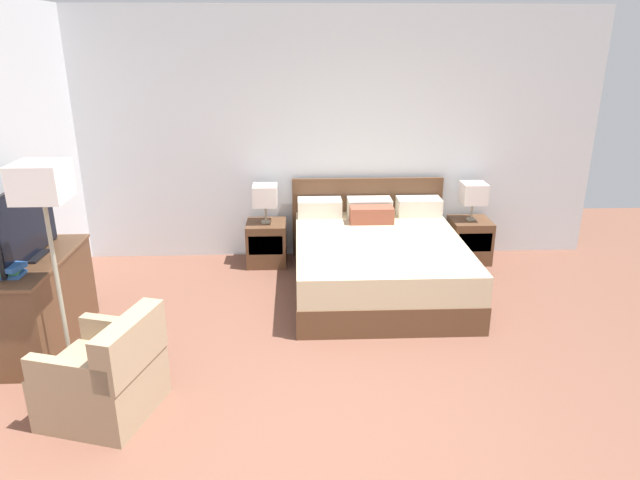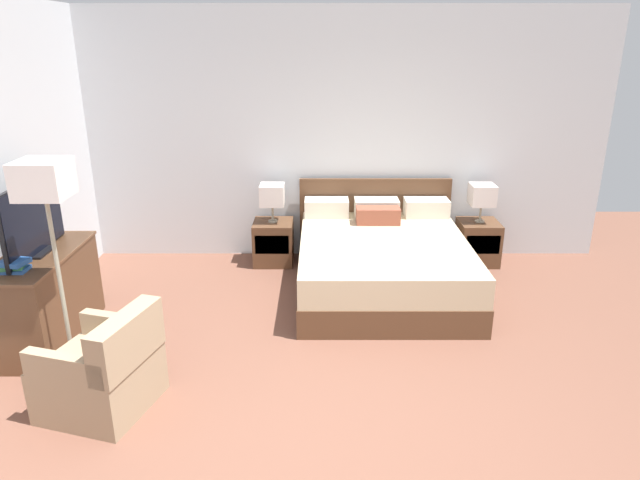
{
  "view_description": "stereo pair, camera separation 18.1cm",
  "coord_description": "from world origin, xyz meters",
  "px_view_note": "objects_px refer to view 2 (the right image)",
  "views": [
    {
      "loc": [
        -0.2,
        -3.0,
        2.52
      ],
      "look_at": [
        0.0,
        1.97,
        0.75
      ],
      "focal_mm": 32.0,
      "sensor_mm": 36.0,
      "label": 1
    },
    {
      "loc": [
        -0.02,
        -3.01,
        2.52
      ],
      "look_at": [
        0.0,
        1.97,
        0.75
      ],
      "focal_mm": 32.0,
      "sensor_mm": 36.0,
      "label": 2
    }
  ],
  "objects_px": {
    "floor_lamp": "(42,196)",
    "tv": "(29,220)",
    "book_small_top": "(11,263)",
    "table_lamp_right": "(479,195)",
    "armchair_by_window": "(101,373)",
    "book_red_cover": "(11,270)",
    "nightstand_left": "(271,242)",
    "book_blue_cover": "(8,267)",
    "bed": "(380,261)",
    "dresser": "(41,297)",
    "nightstand_right": "(475,242)",
    "table_lamp_left": "(269,195)"
  },
  "relations": [
    {
      "from": "bed",
      "to": "nightstand_left",
      "type": "relative_size",
      "value": 4.17
    },
    {
      "from": "bed",
      "to": "book_blue_cover",
      "type": "bearing_deg",
      "value": -154.99
    },
    {
      "from": "table_lamp_left",
      "to": "book_blue_cover",
      "type": "relative_size",
      "value": 2.39
    },
    {
      "from": "table_lamp_left",
      "to": "tv",
      "type": "bearing_deg",
      "value": -135.99
    },
    {
      "from": "nightstand_left",
      "to": "book_blue_cover",
      "type": "xyz_separation_m",
      "value": [
        -1.86,
        -2.17,
        0.59
      ]
    },
    {
      "from": "table_lamp_right",
      "to": "tv",
      "type": "xyz_separation_m",
      "value": [
        -4.24,
        -1.78,
        0.27
      ]
    },
    {
      "from": "book_small_top",
      "to": "armchair_by_window",
      "type": "height_order",
      "value": "book_small_top"
    },
    {
      "from": "tv",
      "to": "floor_lamp",
      "type": "relative_size",
      "value": 0.57
    },
    {
      "from": "tv",
      "to": "book_blue_cover",
      "type": "relative_size",
      "value": 5.27
    },
    {
      "from": "nightstand_right",
      "to": "book_small_top",
      "type": "height_order",
      "value": "book_small_top"
    },
    {
      "from": "book_red_cover",
      "to": "nightstand_left",
      "type": "bearing_deg",
      "value": 49.67
    },
    {
      "from": "dresser",
      "to": "tv",
      "type": "distance_m",
      "value": 0.69
    },
    {
      "from": "nightstand_right",
      "to": "table_lamp_left",
      "type": "relative_size",
      "value": 1.13
    },
    {
      "from": "book_red_cover",
      "to": "book_blue_cover",
      "type": "bearing_deg",
      "value": 180.0
    },
    {
      "from": "floor_lamp",
      "to": "book_small_top",
      "type": "bearing_deg",
      "value": 153.89
    },
    {
      "from": "table_lamp_left",
      "to": "book_red_cover",
      "type": "height_order",
      "value": "table_lamp_left"
    },
    {
      "from": "nightstand_left",
      "to": "book_blue_cover",
      "type": "bearing_deg",
      "value": -130.6
    },
    {
      "from": "table_lamp_left",
      "to": "nightstand_right",
      "type": "bearing_deg",
      "value": -0.03
    },
    {
      "from": "bed",
      "to": "table_lamp_right",
      "type": "relative_size",
      "value": 4.73
    },
    {
      "from": "nightstand_right",
      "to": "table_lamp_right",
      "type": "distance_m",
      "value": 0.57
    },
    {
      "from": "table_lamp_right",
      "to": "armchair_by_window",
      "type": "bearing_deg",
      "value": -140.33
    },
    {
      "from": "tv",
      "to": "book_small_top",
      "type": "relative_size",
      "value": 5.06
    },
    {
      "from": "dresser",
      "to": "book_blue_cover",
      "type": "height_order",
      "value": "book_blue_cover"
    },
    {
      "from": "table_lamp_left",
      "to": "dresser",
      "type": "relative_size",
      "value": 0.35
    },
    {
      "from": "nightstand_right",
      "to": "tv",
      "type": "bearing_deg",
      "value": -157.25
    },
    {
      "from": "dresser",
      "to": "book_red_cover",
      "type": "distance_m",
      "value": 0.54
    },
    {
      "from": "table_lamp_right",
      "to": "book_small_top",
      "type": "height_order",
      "value": "table_lamp_right"
    },
    {
      "from": "table_lamp_left",
      "to": "book_red_cover",
      "type": "xyz_separation_m",
      "value": [
        -1.84,
        -2.17,
        -0.01
      ]
    },
    {
      "from": "nightstand_right",
      "to": "armchair_by_window",
      "type": "distance_m",
      "value": 4.4
    },
    {
      "from": "bed",
      "to": "book_small_top",
      "type": "distance_m",
      "value": 3.4
    },
    {
      "from": "tv",
      "to": "book_red_cover",
      "type": "height_order",
      "value": "tv"
    },
    {
      "from": "table_lamp_left",
      "to": "armchair_by_window",
      "type": "bearing_deg",
      "value": -109.36
    },
    {
      "from": "table_lamp_left",
      "to": "book_blue_cover",
      "type": "xyz_separation_m",
      "value": [
        -1.86,
        -2.17,
        0.01
      ]
    },
    {
      "from": "bed",
      "to": "book_small_top",
      "type": "relative_size",
      "value": 10.88
    },
    {
      "from": "floor_lamp",
      "to": "tv",
      "type": "bearing_deg",
      "value": 126.05
    },
    {
      "from": "table_lamp_left",
      "to": "table_lamp_right",
      "type": "height_order",
      "value": "same"
    },
    {
      "from": "book_small_top",
      "to": "bed",
      "type": "bearing_deg",
      "value": 25.18
    },
    {
      "from": "book_small_top",
      "to": "armchair_by_window",
      "type": "xyz_separation_m",
      "value": [
        0.85,
        -0.63,
        -0.59
      ]
    },
    {
      "from": "book_red_cover",
      "to": "book_small_top",
      "type": "bearing_deg",
      "value": 0.0
    },
    {
      "from": "table_lamp_left",
      "to": "armchair_by_window",
      "type": "xyz_separation_m",
      "value": [
        -0.99,
        -2.81,
        -0.54
      ]
    },
    {
      "from": "table_lamp_left",
      "to": "tv",
      "type": "distance_m",
      "value": 2.58
    },
    {
      "from": "dresser",
      "to": "book_blue_cover",
      "type": "distance_m",
      "value": 0.56
    },
    {
      "from": "book_small_top",
      "to": "table_lamp_left",
      "type": "bearing_deg",
      "value": 49.78
    },
    {
      "from": "nightstand_left",
      "to": "floor_lamp",
      "type": "height_order",
      "value": "floor_lamp"
    },
    {
      "from": "book_blue_cover",
      "to": "armchair_by_window",
      "type": "bearing_deg",
      "value": -35.84
    },
    {
      "from": "book_small_top",
      "to": "floor_lamp",
      "type": "relative_size",
      "value": 0.11
    },
    {
      "from": "table_lamp_right",
      "to": "dresser",
      "type": "bearing_deg",
      "value": -156.85
    },
    {
      "from": "dresser",
      "to": "book_red_cover",
      "type": "bearing_deg",
      "value": -90.01
    },
    {
      "from": "nightstand_left",
      "to": "dresser",
      "type": "relative_size",
      "value": 0.4
    },
    {
      "from": "floor_lamp",
      "to": "nightstand_left",
      "type": "bearing_deg",
      "value": 59.7
    }
  ]
}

